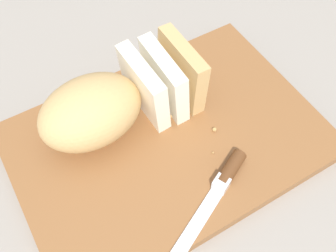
{
  "coord_description": "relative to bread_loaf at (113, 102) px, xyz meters",
  "views": [
    {
      "loc": [
        -0.17,
        -0.27,
        0.52
      ],
      "look_at": [
        0.0,
        0.0,
        0.05
      ],
      "focal_mm": 42.42,
      "sensor_mm": 36.0,
      "label": 1
    }
  ],
  "objects": [
    {
      "name": "ground_plane",
      "position": [
        0.05,
        -0.07,
        -0.07
      ],
      "size": [
        3.0,
        3.0,
        0.0
      ],
      "primitive_type": "plane",
      "color": "gray"
    },
    {
      "name": "cutting_board",
      "position": [
        0.05,
        -0.07,
        -0.06
      ],
      "size": [
        0.46,
        0.32,
        0.02
      ],
      "primitive_type": "cube",
      "rotation": [
        0.0,
        0.0,
        -0.03
      ],
      "color": "brown",
      "rests_on": "ground_plane"
    },
    {
      "name": "bread_loaf",
      "position": [
        0.0,
        0.0,
        0.0
      ],
      "size": [
        0.24,
        0.11,
        0.1
      ],
      "rotation": [
        0.0,
        0.0,
        0.01
      ],
      "color": "tan",
      "rests_on": "cutting_board"
    },
    {
      "name": "bread_knife",
      "position": [
        0.06,
        -0.18,
        -0.04
      ],
      "size": [
        0.25,
        0.13,
        0.02
      ],
      "rotation": [
        0.0,
        0.0,
        3.57
      ],
      "color": "silver",
      "rests_on": "cutting_board"
    },
    {
      "name": "crumb_near_knife",
      "position": [
        0.09,
        -0.13,
        -0.05
      ],
      "size": [
        0.0,
        0.0,
        0.0
      ],
      "primitive_type": "sphere",
      "color": "tan",
      "rests_on": "cutting_board"
    },
    {
      "name": "crumb_near_loaf",
      "position": [
        0.12,
        -0.1,
        -0.04
      ],
      "size": [
        0.01,
        0.01,
        0.01
      ],
      "primitive_type": "sphere",
      "color": "tan",
      "rests_on": "cutting_board"
    },
    {
      "name": "crumb_stray_left",
      "position": [
        0.07,
        -0.04,
        -0.05
      ],
      "size": [
        0.01,
        0.01,
        0.01
      ],
      "primitive_type": "sphere",
      "color": "tan",
      "rests_on": "cutting_board"
    }
  ]
}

